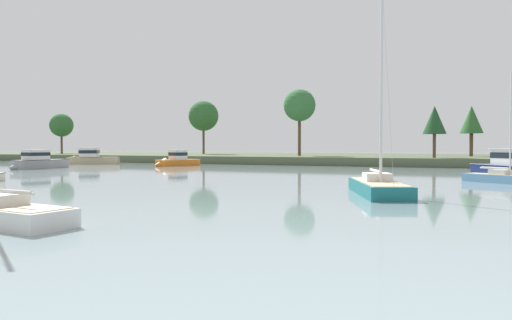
% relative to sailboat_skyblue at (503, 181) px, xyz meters
% --- Properties ---
extents(far_shore_bank, '(245.23, 49.58, 1.44)m').
position_rel_sailboat_skyblue_xyz_m(far_shore_bank, '(-18.62, 54.93, 0.49)').
color(far_shore_bank, '#4C563D').
rests_on(far_shore_bank, ground).
extents(sailboat_skyblue, '(7.03, 5.78, 10.43)m').
position_rel_sailboat_skyblue_xyz_m(sailboat_skyblue, '(0.00, 0.00, 0.00)').
color(sailboat_skyblue, '#669ECC').
rests_on(sailboat_skyblue, ground).
extents(cruiser_grey, '(3.28, 9.74, 5.06)m').
position_rel_sailboat_skyblue_xyz_m(cruiser_grey, '(-61.77, 4.02, 0.44)').
color(cruiser_grey, gray).
rests_on(cruiser_grey, ground).
extents(cruiser_sand, '(10.43, 7.57, 5.84)m').
position_rel_sailboat_skyblue_xyz_m(cruiser_sand, '(-67.33, 21.01, 0.45)').
color(cruiser_sand, tan).
rests_on(cruiser_sand, ground).
extents(cruiser_orange, '(5.07, 9.20, 4.69)m').
position_rel_sailboat_skyblue_xyz_m(cruiser_orange, '(-48.27, 20.69, 0.36)').
color(cruiser_orange, orange).
rests_on(cruiser_orange, ground).
extents(sailboat_teal, '(5.88, 9.73, 15.07)m').
position_rel_sailboat_skyblue_xyz_m(sailboat_teal, '(-8.77, -15.05, 0.06)').
color(sailboat_teal, '#196B70').
rests_on(sailboat_teal, ground).
extents(shore_tree_far_left, '(7.03, 7.03, 12.48)m').
position_rel_sailboat_skyblue_xyz_m(shore_tree_far_left, '(-59.77, 51.13, 10.15)').
color(shore_tree_far_left, brown).
rests_on(shore_tree_far_left, far_shore_bank).
extents(shore_tree_right_mid, '(4.16, 4.16, 9.37)m').
position_rel_sailboat_skyblue_xyz_m(shore_tree_right_mid, '(-2.14, 49.31, 7.93)').
color(shore_tree_right_mid, brown).
rests_on(shore_tree_right_mid, far_shore_bank).
extents(shore_tree_center_right, '(6.21, 6.21, 12.93)m').
position_rel_sailboat_skyblue_xyz_m(shore_tree_center_right, '(-32.82, 41.01, 10.96)').
color(shore_tree_center_right, brown).
rests_on(shore_tree_center_right, far_shore_bank).
extents(shore_tree_far_right, '(3.74, 3.74, 8.46)m').
position_rel_sailboat_skyblue_xyz_m(shore_tree_far_right, '(-7.82, 35.05, 7.31)').
color(shore_tree_far_right, brown).
rests_on(shore_tree_far_right, far_shore_bank).
extents(shore_tree_left_mid, '(5.76, 5.76, 9.99)m').
position_rel_sailboat_skyblue_xyz_m(shore_tree_left_mid, '(-96.11, 43.61, 8.28)').
color(shore_tree_left_mid, brown).
rests_on(shore_tree_left_mid, far_shore_bank).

